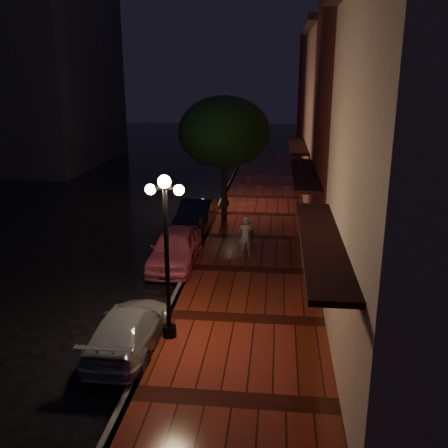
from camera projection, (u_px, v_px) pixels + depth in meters
The scene contains 14 objects.
ground at pixel (190, 271), 18.00m from camera, with size 120.00×120.00×0.00m, color black.
sidewalk at pixel (252, 271), 17.74m from camera, with size 4.50×60.00×0.15m, color #46170C.
curb at pixel (190, 269), 17.97m from camera, with size 0.25×60.00×0.15m, color #595451.
storefront_mid at pixel (392, 113), 17.61m from camera, with size 5.00×8.00×11.00m, color #511914.
storefront_far at pixel (357, 122), 25.52m from camera, with size 5.00×8.00×9.00m, color #8C5951.
storefront_extra at pixel (337, 102), 34.92m from camera, with size 5.00×12.00×10.00m, color #511914.
streetlamp_near at pixel (167, 248), 12.46m from camera, with size 0.96×0.36×4.31m.
streetlamp_far at pixel (226, 160), 25.80m from camera, with size 0.96×0.36×4.31m.
street_tree at pixel (224, 134), 22.44m from camera, with size 4.16×4.16×5.80m.
pink_car at pixel (175, 248), 18.28m from camera, with size 1.63×4.05×1.38m, color #DD5B75.
navy_car at pixel (196, 215), 22.78m from camera, with size 1.42×4.08×1.34m, color black.
silver_car at pixel (129, 329), 12.69m from camera, with size 1.56×3.84×1.11m, color #98989F.
woman_with_umbrella at pixel (246, 220), 18.58m from camera, with size 0.91×0.93×2.19m.
parking_meter at pixel (201, 232), 19.44m from camera, with size 0.14×0.11×1.28m.
Camera 1 is at (3.06, -16.55, 6.71)m, focal length 40.00 mm.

